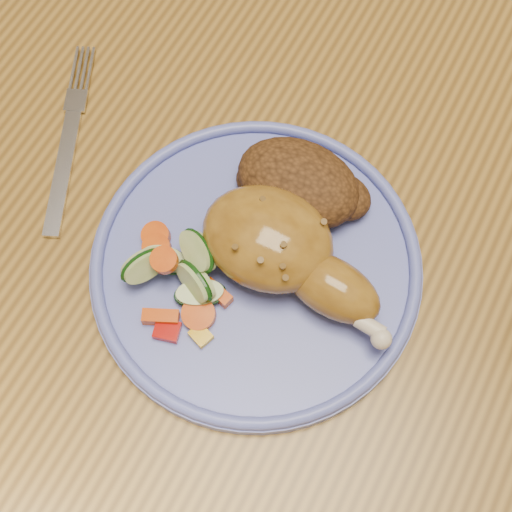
% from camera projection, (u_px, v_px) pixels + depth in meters
% --- Properties ---
extents(ground, '(4.00, 4.00, 0.00)m').
position_uv_depth(ground, '(309.00, 398.00, 1.28)').
color(ground, brown).
rests_on(ground, ground).
extents(dining_table, '(0.90, 1.40, 0.75)m').
position_uv_depth(dining_table, '(357.00, 253.00, 0.67)').
color(dining_table, olive).
rests_on(dining_table, ground).
extents(plate, '(0.26, 0.26, 0.01)m').
position_uv_depth(plate, '(256.00, 266.00, 0.57)').
color(plate, '#5A65C3').
rests_on(plate, dining_table).
extents(plate_rim, '(0.26, 0.26, 0.01)m').
position_uv_depth(plate_rim, '(256.00, 261.00, 0.56)').
color(plate_rim, '#5A65C3').
rests_on(plate_rim, plate).
extents(chicken_leg, '(0.17, 0.09, 0.06)m').
position_uv_depth(chicken_leg, '(283.00, 250.00, 0.54)').
color(chicken_leg, olive).
rests_on(chicken_leg, plate).
extents(rice_pilaf, '(0.11, 0.07, 0.04)m').
position_uv_depth(rice_pilaf, '(301.00, 184.00, 0.57)').
color(rice_pilaf, '#4E2D13').
rests_on(rice_pilaf, plate).
extents(vegetable_pile, '(0.09, 0.09, 0.05)m').
position_uv_depth(vegetable_pile, '(179.00, 273.00, 0.55)').
color(vegetable_pile, '#A50A05').
rests_on(vegetable_pile, plate).
extents(fork, '(0.08, 0.16, 0.00)m').
position_uv_depth(fork, '(68.00, 144.00, 0.62)').
color(fork, silver).
rests_on(fork, dining_table).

